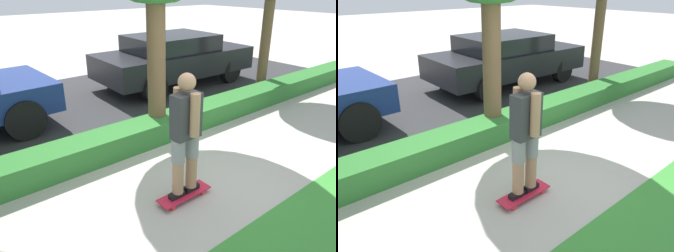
{
  "view_description": "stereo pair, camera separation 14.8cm",
  "coord_description": "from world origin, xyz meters",
  "views": [
    {
      "loc": [
        -2.97,
        -2.82,
        2.68
      ],
      "look_at": [
        -0.2,
        0.6,
        0.75
      ],
      "focal_mm": 35.0,
      "sensor_mm": 36.0,
      "label": 1
    },
    {
      "loc": [
        -3.09,
        -2.73,
        2.68
      ],
      "look_at": [
        -0.2,
        0.6,
        0.75
      ],
      "focal_mm": 35.0,
      "sensor_mm": 36.0,
      "label": 2
    }
  ],
  "objects": [
    {
      "name": "ground_plane",
      "position": [
        0.0,
        0.0,
        0.0
      ],
      "size": [
        60.0,
        60.0,
        0.0
      ],
      "primitive_type": "plane",
      "color": "#ADA89E"
    },
    {
      "name": "street_asphalt",
      "position": [
        0.0,
        4.2,
        0.0
      ],
      "size": [
        15.45,
        5.0,
        0.01
      ],
      "color": "#2D2D30",
      "rests_on": "ground_plane"
    },
    {
      "name": "hedge_row",
      "position": [
        0.0,
        1.6,
        0.2
      ],
      "size": [
        15.45,
        0.6,
        0.41
      ],
      "color": "#2D702D",
      "rests_on": "ground_plane"
    },
    {
      "name": "skateboard",
      "position": [
        -0.5,
        -0.11,
        0.07
      ],
      "size": [
        0.79,
        0.24,
        0.09
      ],
      "color": "red",
      "rests_on": "ground_plane"
    },
    {
      "name": "skater_person",
      "position": [
        -0.5,
        -0.11,
        0.97
      ],
      "size": [
        0.49,
        0.42,
        1.65
      ],
      "color": "black",
      "rests_on": "skateboard"
    },
    {
      "name": "parked_car_middle",
      "position": [
        2.91,
        4.18,
        0.75
      ],
      "size": [
        4.49,
        2.05,
        1.4
      ],
      "rotation": [
        0.0,
        0.0,
        -0.03
      ],
      "color": "black",
      "rests_on": "ground_plane"
    }
  ]
}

